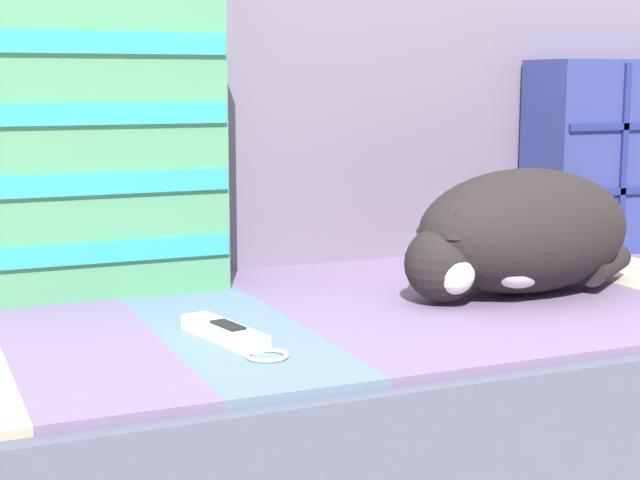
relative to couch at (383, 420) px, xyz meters
The scene contains 6 objects.
couch is the anchor object (origin of this frame).
sofa_backrest 0.55m from the couch, 90.00° to the left, with size 1.88×0.14×0.49m.
throw_pillow_quilted 0.72m from the couch, 17.42° to the left, with size 0.38×0.14×0.34m.
throw_pillow_striped 0.59m from the couch, 154.32° to the left, with size 0.38×0.14×0.43m.
sleeping_cat 0.34m from the couch, 20.85° to the right, with size 0.42×0.26×0.18m.
game_remote_far 0.38m from the couch, 152.03° to the right, with size 0.08×0.20×0.02m.
Camera 1 is at (-0.64, -1.09, 0.68)m, focal length 55.00 mm.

